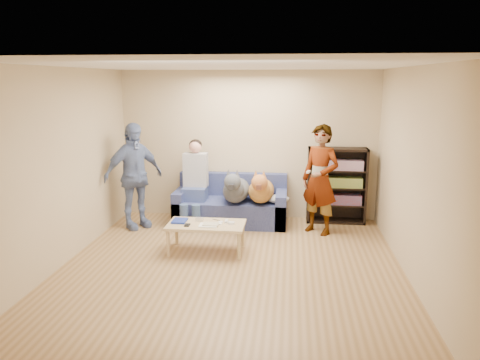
# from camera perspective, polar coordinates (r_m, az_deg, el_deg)

# --- Properties ---
(ground) EXTENTS (5.00, 5.00, 0.00)m
(ground) POSITION_cam_1_polar(r_m,az_deg,el_deg) (6.20, -1.24, -10.97)
(ground) COLOR olive
(ground) RESTS_ON ground
(ceiling) EXTENTS (5.00, 5.00, 0.00)m
(ceiling) POSITION_cam_1_polar(r_m,az_deg,el_deg) (5.71, -1.36, 13.80)
(ceiling) COLOR white
(ceiling) RESTS_ON ground
(wall_back) EXTENTS (4.50, 0.00, 4.50)m
(wall_back) POSITION_cam_1_polar(r_m,az_deg,el_deg) (8.27, 0.99, 4.26)
(wall_back) COLOR tan
(wall_back) RESTS_ON ground
(wall_front) EXTENTS (4.50, 0.00, 4.50)m
(wall_front) POSITION_cam_1_polar(r_m,az_deg,el_deg) (3.44, -6.85, -7.25)
(wall_front) COLOR tan
(wall_front) RESTS_ON ground
(wall_left) EXTENTS (0.00, 5.00, 5.00)m
(wall_left) POSITION_cam_1_polar(r_m,az_deg,el_deg) (6.50, -21.36, 1.26)
(wall_left) COLOR tan
(wall_left) RESTS_ON ground
(wall_right) EXTENTS (0.00, 5.00, 5.00)m
(wall_right) POSITION_cam_1_polar(r_m,az_deg,el_deg) (5.96, 20.69, 0.37)
(wall_right) COLOR tan
(wall_right) RESTS_ON ground
(blanket) EXTENTS (0.38, 0.32, 0.13)m
(blanket) POSITION_cam_1_polar(r_m,az_deg,el_deg) (7.80, 4.63, -2.30)
(blanket) COLOR #B9B8BD
(blanket) RESTS_ON sofa
(person_standing_right) EXTENTS (0.76, 0.72, 1.76)m
(person_standing_right) POSITION_cam_1_polar(r_m,az_deg,el_deg) (7.53, 9.75, 0.04)
(person_standing_right) COLOR gray
(person_standing_right) RESTS_ON ground
(person_standing_left) EXTENTS (1.02, 1.04, 1.76)m
(person_standing_left) POSITION_cam_1_polar(r_m,az_deg,el_deg) (7.89, -12.83, 0.48)
(person_standing_left) COLOR #7A8FC4
(person_standing_left) RESTS_ON ground
(held_controller) EXTENTS (0.07, 0.13, 0.03)m
(held_controller) POSITION_cam_1_polar(r_m,az_deg,el_deg) (7.29, 8.32, 1.00)
(held_controller) COLOR silver
(held_controller) RESTS_ON person_standing_right
(notebook_blue) EXTENTS (0.20, 0.26, 0.03)m
(notebook_blue) POSITION_cam_1_polar(r_m,az_deg,el_deg) (6.85, -7.37, -4.95)
(notebook_blue) COLOR navy
(notebook_blue) RESTS_ON coffee_table
(papers) EXTENTS (0.26, 0.20, 0.02)m
(papers) POSITION_cam_1_polar(r_m,az_deg,el_deg) (6.62, -3.87, -5.53)
(papers) COLOR white
(papers) RESTS_ON coffee_table
(magazine) EXTENTS (0.22, 0.17, 0.01)m
(magazine) POSITION_cam_1_polar(r_m,az_deg,el_deg) (6.63, -3.59, -5.38)
(magazine) COLOR #BFB599
(magazine) RESTS_ON coffee_table
(camera_silver) EXTENTS (0.11, 0.06, 0.05)m
(camera_silver) POSITION_cam_1_polar(r_m,az_deg,el_deg) (6.85, -4.96, -4.78)
(camera_silver) COLOR silver
(camera_silver) RESTS_ON coffee_table
(controller_a) EXTENTS (0.04, 0.13, 0.03)m
(controller_a) POSITION_cam_1_polar(r_m,az_deg,el_deg) (6.77, -1.65, -5.03)
(controller_a) COLOR silver
(controller_a) RESTS_ON coffee_table
(controller_b) EXTENTS (0.09, 0.06, 0.03)m
(controller_b) POSITION_cam_1_polar(r_m,az_deg,el_deg) (6.69, -1.06, -5.26)
(controller_b) COLOR white
(controller_b) RESTS_ON coffee_table
(headphone_cup_a) EXTENTS (0.07, 0.07, 0.02)m
(headphone_cup_a) POSITION_cam_1_polar(r_m,az_deg,el_deg) (6.67, -2.48, -5.35)
(headphone_cup_a) COLOR white
(headphone_cup_a) RESTS_ON coffee_table
(headphone_cup_b) EXTENTS (0.07, 0.07, 0.02)m
(headphone_cup_b) POSITION_cam_1_polar(r_m,az_deg,el_deg) (6.75, -2.37, -5.15)
(headphone_cup_b) COLOR white
(headphone_cup_b) RESTS_ON coffee_table
(pen_orange) EXTENTS (0.13, 0.06, 0.01)m
(pen_orange) POSITION_cam_1_polar(r_m,az_deg,el_deg) (6.58, -4.57, -5.69)
(pen_orange) COLOR orange
(pen_orange) RESTS_ON coffee_table
(pen_black) EXTENTS (0.13, 0.08, 0.01)m
(pen_black) POSITION_cam_1_polar(r_m,az_deg,el_deg) (6.87, -2.88, -4.88)
(pen_black) COLOR black
(pen_black) RESTS_ON coffee_table
(wallet) EXTENTS (0.07, 0.12, 0.02)m
(wallet) POSITION_cam_1_polar(r_m,az_deg,el_deg) (6.66, -6.46, -5.47)
(wallet) COLOR black
(wallet) RESTS_ON coffee_table
(sofa) EXTENTS (1.90, 0.85, 0.82)m
(sofa) POSITION_cam_1_polar(r_m,az_deg,el_deg) (8.11, -1.06, -3.26)
(sofa) COLOR #515B93
(sofa) RESTS_ON ground
(person_seated) EXTENTS (0.40, 0.73, 1.47)m
(person_seated) POSITION_cam_1_polar(r_m,az_deg,el_deg) (7.97, -5.55, 0.06)
(person_seated) COLOR #415690
(person_seated) RESTS_ON sofa
(dog_gray) EXTENTS (0.44, 1.26, 0.64)m
(dog_gray) POSITION_cam_1_polar(r_m,az_deg,el_deg) (7.76, -0.54, -1.11)
(dog_gray) COLOR #4B4C55
(dog_gray) RESTS_ON sofa
(dog_tan) EXTENTS (0.43, 1.17, 0.62)m
(dog_tan) POSITION_cam_1_polar(r_m,az_deg,el_deg) (7.76, 2.57, -1.18)
(dog_tan) COLOR #AA7834
(dog_tan) RESTS_ON sofa
(coffee_table) EXTENTS (1.10, 0.60, 0.42)m
(coffee_table) POSITION_cam_1_polar(r_m,az_deg,el_deg) (6.74, -4.14, -5.69)
(coffee_table) COLOR tan
(coffee_table) RESTS_ON ground
(bookshelf) EXTENTS (1.00, 0.34, 1.30)m
(bookshelf) POSITION_cam_1_polar(r_m,az_deg,el_deg) (8.21, 11.70, -0.44)
(bookshelf) COLOR black
(bookshelf) RESTS_ON ground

